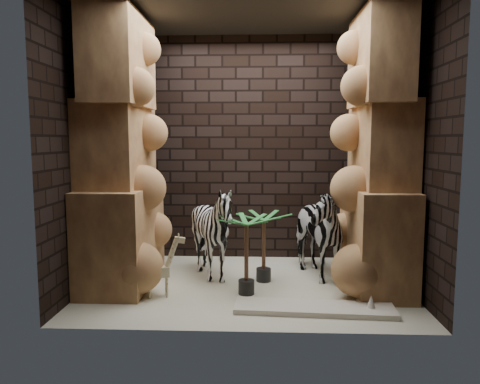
{
  "coord_description": "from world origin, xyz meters",
  "views": [
    {
      "loc": [
        0.13,
        -4.95,
        1.62
      ],
      "look_at": [
        -0.08,
        0.15,
        1.03
      ],
      "focal_mm": 34.13,
      "sensor_mm": 36.0,
      "label": 1
    }
  ],
  "objects_px": {
    "palm_front": "(264,247)",
    "surfboard": "(314,308)",
    "zebra_left": "(213,237)",
    "palm_back": "(246,255)",
    "giraffe_toy": "(158,265)",
    "zebra_right": "(311,224)"
  },
  "relations": [
    {
      "from": "palm_back",
      "to": "zebra_left",
      "type": "bearing_deg",
      "value": 128.19
    },
    {
      "from": "zebra_left",
      "to": "surfboard",
      "type": "height_order",
      "value": "zebra_left"
    },
    {
      "from": "palm_front",
      "to": "zebra_left",
      "type": "bearing_deg",
      "value": 174.13
    },
    {
      "from": "surfboard",
      "to": "zebra_left",
      "type": "bearing_deg",
      "value": 141.37
    },
    {
      "from": "palm_front",
      "to": "surfboard",
      "type": "distance_m",
      "value": 1.09
    },
    {
      "from": "palm_front",
      "to": "surfboard",
      "type": "xyz_separation_m",
      "value": [
        0.47,
        -0.9,
        -0.38
      ]
    },
    {
      "from": "zebra_right",
      "to": "giraffe_toy",
      "type": "distance_m",
      "value": 1.85
    },
    {
      "from": "surfboard",
      "to": "zebra_right",
      "type": "bearing_deg",
      "value": 89.0
    },
    {
      "from": "zebra_left",
      "to": "palm_front",
      "type": "bearing_deg",
      "value": 13.94
    },
    {
      "from": "zebra_left",
      "to": "palm_front",
      "type": "distance_m",
      "value": 0.6
    },
    {
      "from": "zebra_left",
      "to": "palm_back",
      "type": "bearing_deg",
      "value": -32.0
    },
    {
      "from": "zebra_right",
      "to": "zebra_left",
      "type": "height_order",
      "value": "zebra_right"
    },
    {
      "from": "palm_front",
      "to": "palm_back",
      "type": "height_order",
      "value": "palm_back"
    },
    {
      "from": "giraffe_toy",
      "to": "palm_front",
      "type": "distance_m",
      "value": 1.24
    },
    {
      "from": "giraffe_toy",
      "to": "palm_front",
      "type": "bearing_deg",
      "value": 11.22
    },
    {
      "from": "zebra_left",
      "to": "surfboard",
      "type": "relative_size",
      "value": 0.73
    },
    {
      "from": "palm_front",
      "to": "giraffe_toy",
      "type": "bearing_deg",
      "value": -151.98
    },
    {
      "from": "palm_back",
      "to": "surfboard",
      "type": "bearing_deg",
      "value": -34.49
    },
    {
      "from": "giraffe_toy",
      "to": "palm_front",
      "type": "xyz_separation_m",
      "value": [
        1.09,
        0.58,
        0.07
      ]
    },
    {
      "from": "palm_back",
      "to": "giraffe_toy",
      "type": "bearing_deg",
      "value": -171.65
    },
    {
      "from": "giraffe_toy",
      "to": "surfboard",
      "type": "xyz_separation_m",
      "value": [
        1.57,
        -0.32,
        -0.31
      ]
    },
    {
      "from": "palm_back",
      "to": "palm_front",
      "type": "bearing_deg",
      "value": 67.46
    }
  ]
}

